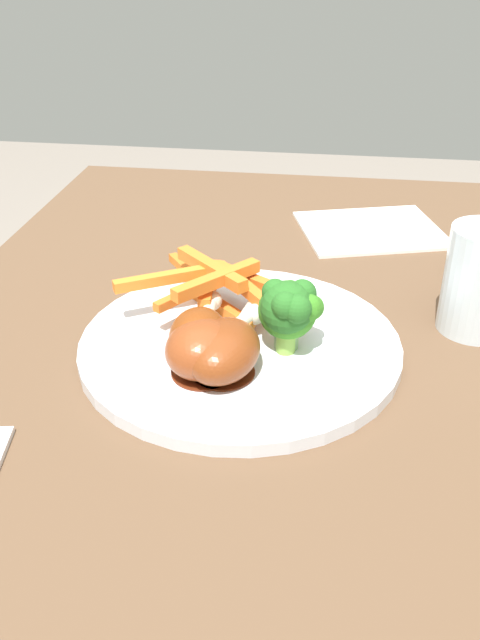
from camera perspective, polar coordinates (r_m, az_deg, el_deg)
The scene contains 9 objects.
dining_table at distance 0.71m, azimuth 1.31°, elevation -9.85°, with size 0.95×0.66×0.71m.
dinner_plate at distance 0.61m, azimuth -0.00°, elevation -2.11°, with size 0.29×0.29×0.01m, color silver.
broccoli_floret_front at distance 0.58m, azimuth 4.37°, elevation 0.81°, with size 0.05×0.06×0.06m.
broccoli_floret_middle at distance 0.57m, azimuth 4.11°, elevation 1.19°, with size 0.06×0.05×0.07m.
carrot_fries_pile at distance 0.64m, azimuth -1.71°, elevation 2.94°, with size 0.13×0.18×0.05m.
chicken_drumstick_near at distance 0.55m, azimuth -2.91°, elevation -2.33°, with size 0.12×0.08×0.05m.
chicken_drumstick_far at distance 0.55m, azimuth -1.34°, elevation -2.41°, with size 0.14×0.07×0.04m.
chicken_drumstick_extra at distance 0.57m, azimuth -3.44°, elevation -1.28°, with size 0.11×0.05×0.05m.
napkin at distance 0.87m, azimuth 10.96°, elevation 7.46°, with size 0.17×0.14×0.00m, color white.
Camera 1 is at (0.54, 0.06, 1.04)m, focal length 37.99 mm.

